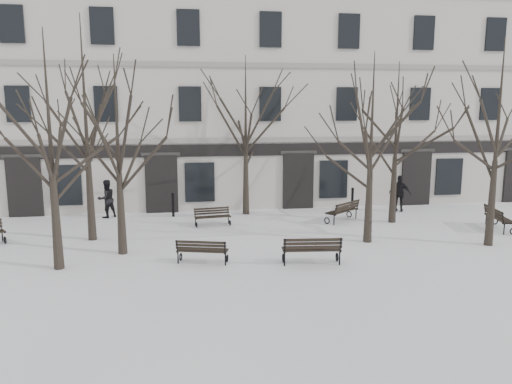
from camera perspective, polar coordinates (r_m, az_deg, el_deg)
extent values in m
plane|color=white|center=(18.11, -0.37, -7.30)|extent=(100.00, 100.00, 0.00)
cube|color=#BCB6AE|center=(30.22, -3.85, 10.18)|extent=(40.00, 10.00, 11.00)
cube|color=gray|center=(25.27, -2.90, 5.93)|extent=(40.00, 0.12, 0.25)
cube|color=gray|center=(25.28, -2.97, 14.32)|extent=(40.00, 0.12, 0.25)
cube|color=black|center=(25.30, -2.89, 4.80)|extent=(40.00, 0.10, 0.60)
cube|color=black|center=(26.49, -24.92, 0.51)|extent=(1.60, 0.22, 2.90)
cube|color=#2D2B28|center=(26.27, -25.18, 3.73)|extent=(1.90, 0.08, 0.18)
cube|color=black|center=(26.01, -20.91, 0.74)|extent=(1.50, 0.14, 2.00)
cube|color=black|center=(25.40, -10.73, 0.90)|extent=(1.60, 0.22, 2.90)
cube|color=#2D2B28|center=(25.17, -10.85, 4.26)|extent=(1.90, 0.08, 0.18)
cube|color=black|center=(25.39, -6.45, 1.12)|extent=(1.50, 0.14, 2.00)
cube|color=black|center=(26.05, 4.84, 1.26)|extent=(1.60, 0.22, 2.90)
cube|color=#2D2B28|center=(25.82, 4.91, 4.54)|extent=(1.90, 0.08, 0.18)
cube|color=black|center=(26.54, 8.83, 1.45)|extent=(1.50, 0.14, 2.00)
cube|color=black|center=(28.24, 17.80, 1.50)|extent=(1.60, 0.22, 2.90)
cube|color=#2D2B28|center=(28.03, 18.00, 4.52)|extent=(1.90, 0.08, 0.18)
cube|color=black|center=(29.12, 21.16, 1.65)|extent=(1.50, 0.14, 2.00)
cube|color=black|center=(26.21, -25.55, 9.06)|extent=(1.10, 0.14, 1.70)
cube|color=black|center=(26.46, -26.16, 16.86)|extent=(1.10, 0.14, 1.70)
cube|color=black|center=(25.34, -16.76, 9.61)|extent=(1.10, 0.14, 1.70)
cube|color=black|center=(25.59, -17.19, 17.68)|extent=(1.10, 0.14, 1.70)
cube|color=black|center=(25.08, -7.55, 9.94)|extent=(1.10, 0.14, 1.70)
cube|color=black|center=(25.34, -7.75, 18.11)|extent=(1.10, 0.14, 1.70)
cube|color=black|center=(25.46, 1.63, 10.02)|extent=(1.10, 0.14, 1.70)
cube|color=black|center=(25.71, 1.67, 18.07)|extent=(1.10, 0.14, 1.70)
cube|color=black|center=(26.44, 10.32, 9.86)|extent=(1.10, 0.14, 1.70)
cube|color=black|center=(26.69, 10.58, 17.61)|extent=(1.10, 0.14, 1.70)
cube|color=black|center=(27.97, 18.23, 9.53)|extent=(1.10, 0.14, 1.70)
cube|color=black|center=(28.20, 18.64, 16.85)|extent=(1.10, 0.14, 1.70)
cube|color=black|center=(29.96, 25.18, 9.09)|extent=(1.10, 0.14, 1.70)
cube|color=black|center=(30.17, 25.70, 15.92)|extent=(1.10, 0.14, 1.70)
cone|color=black|center=(17.58, -21.89, -3.10)|extent=(0.34, 0.34, 3.24)
cone|color=black|center=(18.66, -15.16, -2.41)|extent=(0.34, 0.34, 2.98)
cone|color=black|center=(20.03, 12.76, -1.32)|extent=(0.34, 0.34, 3.08)
cone|color=black|center=(21.10, 25.32, -1.20)|extent=(0.34, 0.34, 3.28)
cone|color=black|center=(20.87, -18.43, -0.30)|extent=(0.34, 0.34, 3.68)
cone|color=black|center=(24.57, -1.16, 1.16)|extent=(0.34, 0.34, 3.23)
cone|color=black|center=(23.69, 15.43, 0.25)|extent=(0.34, 0.34, 3.05)
torus|color=black|center=(21.92, -26.75, -4.93)|extent=(0.21, 0.28, 0.30)
cylinder|color=black|center=(22.25, -27.01, -4.50)|extent=(0.05, 0.05, 0.47)
cube|color=black|center=(22.02, -26.94, -4.01)|extent=(0.35, 0.51, 0.05)
cylinder|color=black|center=(22.24, -27.15, -3.34)|extent=(0.12, 0.15, 0.52)
torus|color=black|center=(17.39, -3.32, -7.59)|extent=(0.12, 0.28, 0.28)
cylinder|color=black|center=(17.04, -3.52, -7.68)|extent=(0.05, 0.05, 0.43)
cube|color=black|center=(17.14, -3.43, -6.81)|extent=(0.18, 0.53, 0.05)
torus|color=black|center=(17.74, -8.60, -7.33)|extent=(0.12, 0.28, 0.28)
cylinder|color=black|center=(17.39, -8.90, -7.41)|extent=(0.05, 0.05, 0.43)
cube|color=black|center=(17.49, -8.77, -6.56)|extent=(0.18, 0.53, 0.05)
cube|color=black|center=(17.49, -5.98, -6.43)|extent=(1.70, 0.53, 0.03)
cube|color=black|center=(17.36, -6.07, -6.56)|extent=(1.70, 0.53, 0.03)
cube|color=black|center=(17.24, -6.17, -6.68)|extent=(1.70, 0.53, 0.03)
cube|color=black|center=(17.11, -6.27, -6.81)|extent=(1.70, 0.53, 0.03)
cube|color=black|center=(17.04, -6.31, -6.45)|extent=(1.69, 0.48, 0.09)
cube|color=black|center=(16.99, -6.33, -6.09)|extent=(1.69, 0.48, 0.09)
cube|color=black|center=(16.94, -6.35, -5.73)|extent=(1.69, 0.48, 0.09)
cylinder|color=black|center=(16.85, -3.58, -6.42)|extent=(0.07, 0.14, 0.48)
cylinder|color=black|center=(17.20, -9.01, -6.18)|extent=(0.07, 0.14, 0.48)
torus|color=black|center=(17.66, 9.24, -7.36)|extent=(0.08, 0.32, 0.32)
cylinder|color=black|center=(17.27, 9.53, -7.45)|extent=(0.06, 0.06, 0.50)
cube|color=black|center=(17.38, 9.41, -6.47)|extent=(0.11, 0.61, 0.06)
torus|color=black|center=(17.37, 3.12, -7.54)|extent=(0.08, 0.32, 0.32)
cylinder|color=black|center=(16.96, 3.27, -7.65)|extent=(0.06, 0.06, 0.50)
cube|color=black|center=(17.08, 3.21, -6.65)|extent=(0.11, 0.61, 0.06)
cube|color=black|center=(17.43, 6.21, -6.27)|extent=(1.99, 0.28, 0.04)
cube|color=black|center=(17.28, 6.29, -6.42)|extent=(1.99, 0.28, 0.04)
cube|color=black|center=(17.13, 6.38, -6.56)|extent=(1.99, 0.28, 0.04)
cube|color=black|center=(16.99, 6.46, -6.71)|extent=(1.99, 0.28, 0.04)
cube|color=black|center=(16.91, 6.50, -6.29)|extent=(1.98, 0.22, 0.10)
cube|color=black|center=(16.85, 6.52, -5.88)|extent=(1.98, 0.22, 0.10)
cube|color=black|center=(16.79, 6.54, -5.46)|extent=(1.98, 0.22, 0.10)
cylinder|color=black|center=(17.05, 9.64, -6.03)|extent=(0.06, 0.16, 0.55)
cylinder|color=black|center=(16.74, 3.32, -6.20)|extent=(0.06, 0.16, 0.55)
torus|color=black|center=(22.24, -6.81, -3.76)|extent=(0.08, 0.26, 0.26)
cylinder|color=black|center=(22.53, -6.94, -3.39)|extent=(0.04, 0.04, 0.40)
cube|color=black|center=(22.33, -6.89, -2.98)|extent=(0.11, 0.49, 0.04)
torus|color=black|center=(22.51, -2.99, -3.53)|extent=(0.08, 0.26, 0.26)
cylinder|color=black|center=(22.80, -3.17, -3.17)|extent=(0.04, 0.04, 0.40)
cube|color=black|center=(22.60, -3.09, -2.76)|extent=(0.11, 0.49, 0.04)
cube|color=black|center=(22.26, -4.88, -2.93)|extent=(1.60, 0.28, 0.03)
cube|color=black|center=(22.38, -4.94, -2.87)|extent=(1.60, 0.28, 0.03)
cube|color=black|center=(22.50, -5.00, -2.80)|extent=(1.60, 0.28, 0.03)
cube|color=black|center=(22.62, -5.06, -2.73)|extent=(1.60, 0.28, 0.03)
cube|color=black|center=(22.63, -5.08, -2.43)|extent=(1.59, 0.24, 0.08)
cube|color=black|center=(22.63, -5.10, -2.15)|extent=(1.59, 0.24, 0.08)
cube|color=black|center=(22.62, -5.11, -1.88)|extent=(1.59, 0.24, 0.08)
cylinder|color=black|center=(22.52, -6.99, -2.41)|extent=(0.05, 0.13, 0.44)
cylinder|color=black|center=(22.78, -3.22, -2.20)|extent=(0.05, 0.13, 0.44)
torus|color=black|center=(24.49, 10.59, -2.53)|extent=(0.23, 0.28, 0.31)
cylinder|color=black|center=(24.26, 11.36, -2.45)|extent=(0.05, 0.05, 0.48)
cube|color=black|center=(24.31, 11.00, -1.83)|extent=(0.41, 0.50, 0.05)
torus|color=black|center=(23.01, 8.11, -3.26)|extent=(0.23, 0.28, 0.31)
cylinder|color=black|center=(22.77, 8.91, -3.18)|extent=(0.05, 0.05, 0.48)
cube|color=black|center=(22.83, 8.53, -2.52)|extent=(0.41, 0.50, 0.05)
cube|color=black|center=(23.69, 9.33, -2.03)|extent=(1.58, 1.27, 0.04)
cube|color=black|center=(23.61, 9.63, -2.08)|extent=(1.58, 1.27, 0.04)
cube|color=black|center=(23.53, 9.93, -2.13)|extent=(1.58, 1.27, 0.04)
cube|color=black|center=(23.45, 10.24, -2.19)|extent=(1.58, 1.27, 0.04)
cube|color=black|center=(23.39, 10.34, -1.87)|extent=(1.54, 1.22, 0.10)
cube|color=black|center=(23.36, 10.39, -1.57)|extent=(1.54, 1.22, 0.10)
cube|color=black|center=(23.32, 10.45, -1.26)|extent=(1.54, 1.22, 0.10)
cylinder|color=black|center=(24.13, 11.57, -1.42)|extent=(0.13, 0.15, 0.53)
cylinder|color=black|center=(22.63, 9.12, -2.09)|extent=(0.13, 0.15, 0.53)
cylinder|color=black|center=(23.32, 26.49, -3.81)|extent=(0.05, 0.05, 0.49)
cube|color=black|center=(23.35, 26.97, -3.22)|extent=(0.59, 0.17, 0.05)
torus|color=black|center=(25.14, 25.62, -3.03)|extent=(0.32, 0.11, 0.31)
cylinder|color=black|center=(24.97, 24.81, -2.83)|extent=(0.05, 0.05, 0.49)
cube|color=black|center=(24.99, 25.26, -2.28)|extent=(0.59, 0.17, 0.05)
cube|color=black|center=(24.26, 26.61, -2.68)|extent=(0.46, 1.93, 0.04)
cube|color=black|center=(24.20, 26.28, -2.69)|extent=(0.46, 1.93, 0.04)
cube|color=black|center=(24.14, 25.95, -2.69)|extent=(0.46, 1.93, 0.04)
cube|color=black|center=(24.08, 25.62, -2.69)|extent=(0.46, 1.93, 0.04)
cube|color=black|center=(24.03, 25.55, -2.37)|extent=(0.41, 1.92, 0.10)
cube|color=black|center=(24.00, 25.52, -2.07)|extent=(0.41, 1.92, 0.10)
cube|color=black|center=(23.97, 25.49, -1.76)|extent=(0.41, 1.92, 0.10)
cylinder|color=black|center=(23.19, 26.38, -2.71)|extent=(0.16, 0.07, 0.54)
cylinder|color=black|center=(24.84, 24.70, -1.80)|extent=(0.16, 0.07, 0.54)
cylinder|color=black|center=(24.50, -9.46, -1.56)|extent=(0.13, 0.13, 1.07)
sphere|color=black|center=(24.40, -9.49, -0.28)|extent=(0.15, 0.15, 0.15)
cylinder|color=black|center=(26.12, 10.95, -0.88)|extent=(0.13, 0.13, 1.09)
sphere|color=black|center=(26.02, 10.99, 0.35)|extent=(0.15, 0.15, 0.15)
imported|color=black|center=(25.15, -16.61, -2.80)|extent=(1.13, 1.08, 1.83)
imported|color=black|center=(26.46, 16.00, -2.15)|extent=(1.16, 0.97, 1.86)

